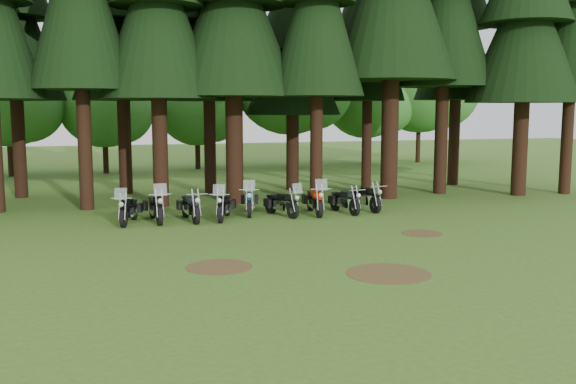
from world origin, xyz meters
name	(u,v)px	position (x,y,z in m)	size (l,w,h in m)	color
ground	(301,245)	(0.00, 0.00, 0.00)	(120.00, 120.00, 0.00)	#396022
pine_back_4	(293,29)	(4.04, 13.25, 8.25)	(4.94, 4.94, 13.78)	black
pine_back_5	(369,1)	(8.07, 12.86, 9.78)	(3.94, 3.94, 16.33)	black
pine_back_6	(459,3)	(13.36, 12.79, 9.93)	(4.59, 4.59, 16.58)	black
decid_2	(12,97)	(-10.43, 24.78, 4.95)	(6.72, 6.53, 8.40)	black
decid_3	(108,104)	(-4.71, 25.13, 4.51)	(6.12, 5.95, 7.65)	black
decid_4	(201,107)	(1.58, 26.32, 4.37)	(5.93, 5.76, 7.41)	black
decid_5	(295,81)	(8.29, 25.71, 6.23)	(8.45, 8.21, 10.56)	black
decid_6	(371,96)	(14.85, 27.01, 5.20)	(7.06, 6.86, 8.82)	black
decid_7	(425,83)	(19.46, 26.83, 6.22)	(8.44, 8.20, 10.55)	black
dirt_patch_0	(219,267)	(-3.00, -2.00, 0.01)	(1.80, 1.80, 0.01)	#4C3D1E
dirt_patch_1	(422,233)	(4.50, 0.50, 0.01)	(1.40, 1.40, 0.01)	#4C3D1E
dirt_patch_2	(388,273)	(1.00, -4.00, 0.01)	(2.20, 2.20, 0.01)	#4C3D1E
motorcycle_0	(129,211)	(-4.84, 5.48, 0.49)	(0.97, 2.29, 1.46)	black
motorcycle_1	(156,208)	(-3.85, 5.59, 0.52)	(0.48, 2.49, 1.57)	black
motorcycle_2	(190,208)	(-2.58, 5.43, 0.50)	(0.40, 2.40, 0.98)	black
motorcycle_3	(224,207)	(-1.31, 5.32, 0.49)	(1.11, 2.29, 1.48)	black
motorcycle_4	(249,202)	(-0.08, 6.19, 0.51)	(0.89, 2.40, 1.52)	black
motorcycle_5	(282,204)	(1.02, 5.38, 0.47)	(0.94, 2.20, 1.41)	black
motorcycle_6	(315,202)	(2.41, 5.38, 0.52)	(0.65, 2.48, 1.56)	black
motorcycle_7	(345,202)	(3.69, 5.36, 0.46)	(0.44, 2.21, 0.90)	black
motorcycle_8	(365,199)	(4.74, 5.72, 0.49)	(0.45, 2.35, 0.96)	black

